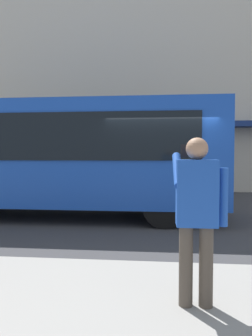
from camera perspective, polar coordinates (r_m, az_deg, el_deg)
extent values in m
plane|color=#38383A|center=(8.10, 6.33, -9.54)|extent=(60.00, 60.00, 0.00)
cube|color=beige|center=(15.35, 6.12, 18.78)|extent=(28.00, 0.80, 12.00)
cube|color=navy|center=(14.64, 20.04, 7.47)|extent=(4.40, 1.10, 0.24)
cube|color=#1947AD|center=(8.70, -13.30, 2.51)|extent=(9.00, 2.50, 2.60)
cube|color=black|center=(7.53, -16.46, 5.54)|extent=(7.60, 0.06, 1.10)
cylinder|color=black|center=(9.41, 6.70, -4.78)|extent=(1.00, 0.28, 1.00)
cylinder|color=black|center=(7.23, 7.03, -6.97)|extent=(1.00, 0.28, 1.00)
cylinder|color=#4C4238|center=(3.38, 14.40, -16.99)|extent=(0.14, 0.14, 0.82)
cylinder|color=#4C4238|center=(3.36, 10.87, -17.10)|extent=(0.14, 0.14, 0.82)
cube|color=#1E4CAD|center=(3.20, 12.77, -4.44)|extent=(0.40, 0.24, 0.66)
sphere|color=#A87A5B|center=(3.17, 12.84, 3.47)|extent=(0.22, 0.22, 0.22)
cylinder|color=#1E4CAD|center=(3.24, 17.34, -5.10)|extent=(0.09, 0.09, 0.58)
cylinder|color=#1E4CAD|center=(3.32, 9.38, -0.35)|extent=(0.09, 0.48, 0.37)
cube|color=black|center=(3.46, 10.57, 3.07)|extent=(0.07, 0.01, 0.14)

